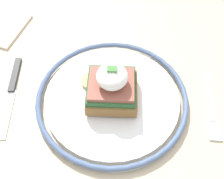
# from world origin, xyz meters

# --- Properties ---
(dining_table) EXTENTS (0.82, 0.83, 0.76)m
(dining_table) POSITION_xyz_m (0.00, 0.00, 0.62)
(dining_table) COLOR #C6B28E
(dining_table) RESTS_ON ground_plane
(plate) EXTENTS (0.28, 0.28, 0.02)m
(plate) POSITION_xyz_m (-0.01, 0.05, 0.76)
(plate) COLOR white
(plate) RESTS_ON dining_table
(sandwich) EXTENTS (0.11, 0.10, 0.08)m
(sandwich) POSITION_xyz_m (-0.01, 0.05, 0.80)
(sandwich) COLOR olive
(sandwich) RESTS_ON plate
(fork) EXTENTS (0.02, 0.15, 0.00)m
(fork) POSITION_xyz_m (-0.19, 0.06, 0.76)
(fork) COLOR silver
(fork) RESTS_ON dining_table
(knife) EXTENTS (0.03, 0.18, 0.01)m
(knife) POSITION_xyz_m (0.18, 0.04, 0.76)
(knife) COLOR #2D2D2D
(knife) RESTS_ON dining_table
(napkin) EXTENTS (0.13, 0.14, 0.01)m
(napkin) POSITION_xyz_m (0.25, -0.14, 0.76)
(napkin) COLOR beige
(napkin) RESTS_ON dining_table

